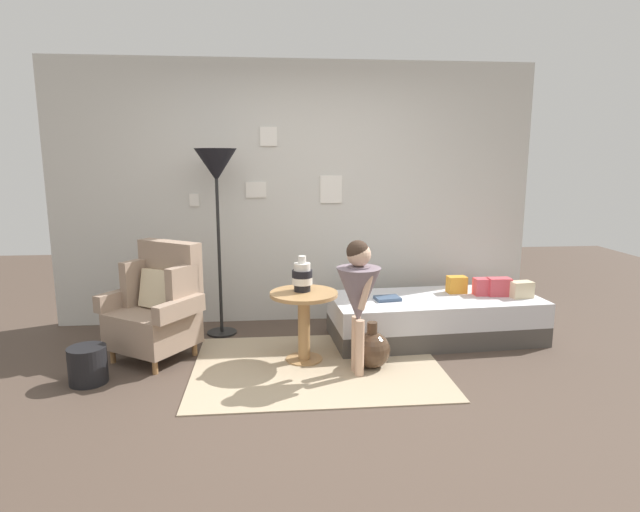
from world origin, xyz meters
The scene contains 16 objects.
ground_plane centered at (0.00, 0.00, 0.00)m, with size 12.00×12.00×0.00m, color #4C3D33.
gallery_wall centered at (0.00, 1.95, 1.30)m, with size 4.80×0.12×2.60m.
rug centered at (0.10, 0.62, 0.01)m, with size 1.98×1.47×0.01m, color tan.
armchair centered at (-1.21, 0.98, 0.44)m, with size 0.90×0.85×0.97m.
daybed centered at (1.24, 1.19, 0.20)m, with size 1.95×0.92×0.40m.
pillow_head centered at (2.02, 1.10, 0.47)m, with size 0.20×0.12×0.15m, color beige.
pillow_mid centered at (1.85, 1.19, 0.48)m, with size 0.20×0.12×0.17m, color #D64C56.
pillow_back centered at (1.72, 1.22, 0.48)m, with size 0.20×0.12×0.16m, color #D64C56.
pillow_extra centered at (1.49, 1.33, 0.48)m, with size 0.17×0.12×0.16m, color orange.
side_table centered at (0.00, 0.77, 0.42)m, with size 0.56×0.56×0.59m.
vase_striped centered at (-0.01, 0.81, 0.71)m, with size 0.17×0.17×0.29m.
floor_lamp centered at (-0.74, 1.52, 1.52)m, with size 0.38×0.38×1.75m.
person_child centered at (0.40, 0.46, 0.67)m, with size 0.34×0.34×1.06m.
book_on_daybed centered at (0.78, 1.13, 0.42)m, with size 0.22×0.16×0.03m, color #3F5472.
demijohn_near centered at (0.53, 0.57, 0.15)m, with size 0.29×0.29×0.38m.
magazine_basket centered at (-1.64, 0.49, 0.14)m, with size 0.28×0.28×0.28m, color black.
Camera 1 is at (-0.26, -3.34, 1.66)m, focal length 29.28 mm.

